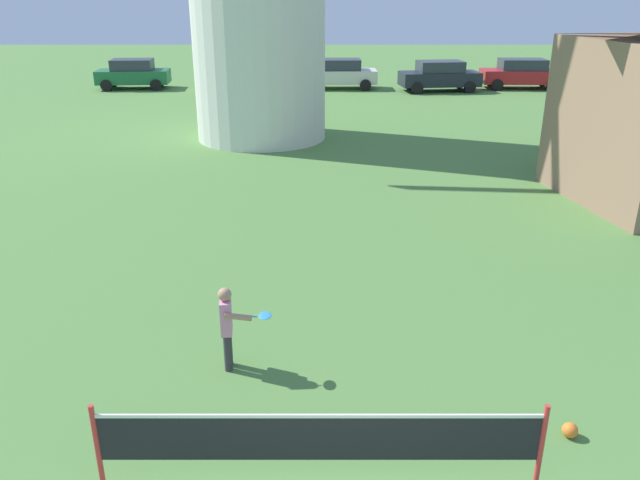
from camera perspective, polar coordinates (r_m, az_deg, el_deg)
name	(u,v)px	position (r m, az deg, el deg)	size (l,w,h in m)	color
tennis_net	(320,438)	(6.97, -0.02, -17.58)	(4.80, 0.06, 1.10)	red
player_far	(229,324)	(9.01, -8.29, -7.52)	(0.76, 0.46, 1.28)	#333338
stray_ball	(571,430)	(8.57, 21.82, -15.76)	(0.19, 0.19, 0.19)	orange
parked_car_green	(134,73)	(36.51, -16.55, 14.30)	(3.93, 2.13, 1.56)	#1E6638
parked_car_silver	(236,74)	(35.35, -7.60, 14.77)	(4.17, 2.24, 1.56)	silver
parked_car_cream	(340,73)	(35.16, 1.86, 14.90)	(3.99, 1.92, 1.56)	silver
parked_car_black	(440,76)	(34.77, 10.88, 14.46)	(4.30, 2.28, 1.56)	#1E232D
parked_car_red	(522,73)	(36.84, 17.91, 14.22)	(4.32, 1.95, 1.56)	red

